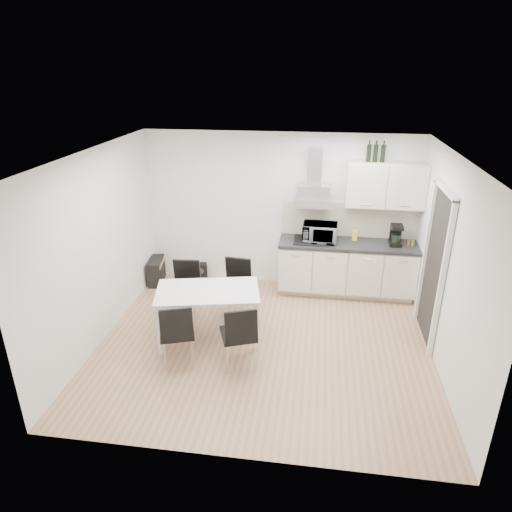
{
  "coord_description": "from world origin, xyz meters",
  "views": [
    {
      "loc": [
        0.65,
        -5.29,
        3.59
      ],
      "look_at": [
        -0.18,
        0.51,
        1.1
      ],
      "focal_mm": 32.0,
      "sensor_mm": 36.0,
      "label": 1
    }
  ],
  "objects": [
    {
      "name": "ground",
      "position": [
        0.0,
        0.0,
        0.0
      ],
      "size": [
        4.5,
        4.5,
        0.0
      ],
      "primitive_type": "plane",
      "color": "tan",
      "rests_on": "ground"
    },
    {
      "name": "wall_right",
      "position": [
        2.25,
        0.0,
        1.3
      ],
      "size": [
        0.1,
        4.0,
        2.6
      ],
      "primitive_type": "cube",
      "color": "silver",
      "rests_on": "ground"
    },
    {
      "name": "chair_near_left",
      "position": [
        -1.04,
        -0.56,
        0.44
      ],
      "size": [
        0.58,
        0.62,
        0.88
      ],
      "primitive_type": null,
      "rotation": [
        0.0,
        0.0,
        0.33
      ],
      "color": "black",
      "rests_on": "ground"
    },
    {
      "name": "ceiling",
      "position": [
        0.0,
        0.0,
        2.6
      ],
      "size": [
        4.5,
        4.5,
        0.0
      ],
      "primitive_type": "plane",
      "color": "white",
      "rests_on": "wall_back"
    },
    {
      "name": "guitar_amp",
      "position": [
        -2.12,
        1.65,
        0.22
      ],
      "size": [
        0.31,
        0.55,
        0.44
      ],
      "rotation": [
        0.0,
        0.0,
        0.16
      ],
      "color": "black",
      "rests_on": "ground"
    },
    {
      "name": "chair_far_left",
      "position": [
        -1.26,
        0.55,
        0.44
      ],
      "size": [
        0.47,
        0.53,
        0.88
      ],
      "primitive_type": null,
      "rotation": [
        0.0,
        0.0,
        3.21
      ],
      "color": "black",
      "rests_on": "ground"
    },
    {
      "name": "wall_back",
      "position": [
        0.0,
        2.0,
        1.3
      ],
      "size": [
        4.5,
        0.1,
        2.6
      ],
      "primitive_type": "cube",
      "color": "silver",
      "rests_on": "ground"
    },
    {
      "name": "chair_far_right",
      "position": [
        -0.54,
        0.74,
        0.44
      ],
      "size": [
        0.49,
        0.55,
        0.88
      ],
      "primitive_type": null,
      "rotation": [
        0.0,
        0.0,
        3.03
      ],
      "color": "black",
      "rests_on": "ground"
    },
    {
      "name": "chair_near_right",
      "position": [
        -0.26,
        -0.5,
        0.44
      ],
      "size": [
        0.59,
        0.62,
        0.88
      ],
      "primitive_type": null,
      "rotation": [
        0.0,
        0.0,
        0.36
      ],
      "color": "black",
      "rests_on": "ground"
    },
    {
      "name": "dining_table",
      "position": [
        -0.78,
        0.05,
        0.67
      ],
      "size": [
        1.52,
        1.06,
        0.75
      ],
      "rotation": [
        0.0,
        0.0,
        0.21
      ],
      "color": "white",
      "rests_on": "ground"
    },
    {
      "name": "doorway",
      "position": [
        2.21,
        0.55,
        1.05
      ],
      "size": [
        0.08,
        1.04,
        2.1
      ],
      "primitive_type": "cube",
      "color": "white",
      "rests_on": "ground"
    },
    {
      "name": "wall_front",
      "position": [
        0.0,
        -2.0,
        1.3
      ],
      "size": [
        4.5,
        0.1,
        2.6
      ],
      "primitive_type": "cube",
      "color": "silver",
      "rests_on": "ground"
    },
    {
      "name": "wall_left",
      "position": [
        -2.25,
        0.0,
        1.3
      ],
      "size": [
        0.1,
        4.0,
        2.6
      ],
      "primitive_type": "cube",
      "color": "silver",
      "rests_on": "ground"
    },
    {
      "name": "kitchenette",
      "position": [
        1.19,
        1.73,
        0.83
      ],
      "size": [
        2.22,
        0.64,
        2.52
      ],
      "color": "beige",
      "rests_on": "ground"
    },
    {
      "name": "floor_speaker",
      "position": [
        -1.36,
        1.9,
        0.15
      ],
      "size": [
        0.22,
        0.21,
        0.29
      ],
      "primitive_type": "cube",
      "rotation": [
        0.0,
        0.0,
        0.36
      ],
      "color": "black",
      "rests_on": "ground"
    }
  ]
}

